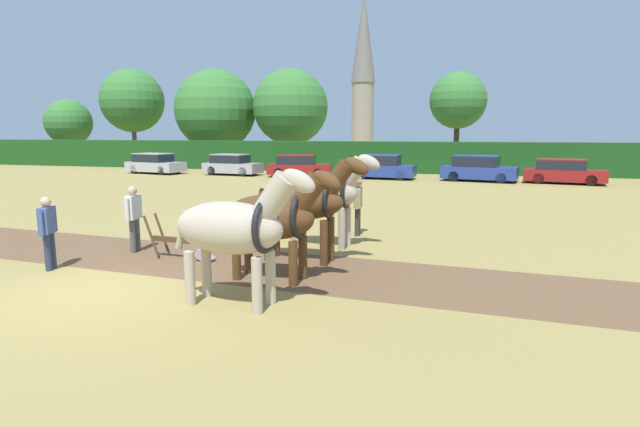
{
  "coord_description": "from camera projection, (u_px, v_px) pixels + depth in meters",
  "views": [
    {
      "loc": [
        6.53,
        -7.51,
        2.97
      ],
      "look_at": [
        3.41,
        3.47,
        1.1
      ],
      "focal_mm": 28.0,
      "sensor_mm": 36.0,
      "label": 1
    }
  ],
  "objects": [
    {
      "name": "ground_plane",
      "position": [
        95.0,
        292.0,
        9.37
      ],
      "size": [
        240.0,
        240.0,
        0.0
      ],
      "primitive_type": "plane",
      "color": "#998447"
    },
    {
      "name": "plowed_furrow_strip",
      "position": [
        135.0,
        254.0,
        12.26
      ],
      "size": [
        27.05,
        4.61,
        0.01
      ],
      "primitive_type": "cube",
      "rotation": [
        0.0,
        0.0,
        -0.06
      ],
      "color": "brown",
      "rests_on": "ground"
    },
    {
      "name": "hedgerow",
      "position": [
        372.0,
        157.0,
        37.4
      ],
      "size": [
        77.14,
        1.72,
        2.28
      ],
      "primitive_type": "cube",
      "color": "#194719",
      "rests_on": "ground"
    },
    {
      "name": "tree_far_left",
      "position": [
        68.0,
        122.0,
        50.96
      ],
      "size": [
        4.65,
        4.65,
        6.28
      ],
      "color": "#4C3823",
      "rests_on": "ground"
    },
    {
      "name": "tree_left",
      "position": [
        132.0,
        101.0,
        49.89
      ],
      "size": [
        6.26,
        6.26,
        9.2
      ],
      "color": "brown",
      "rests_on": "ground"
    },
    {
      "name": "tree_center_left",
      "position": [
        215.0,
        110.0,
        46.62
      ],
      "size": [
        7.53,
        7.53,
        8.77
      ],
      "color": "brown",
      "rests_on": "ground"
    },
    {
      "name": "tree_center",
      "position": [
        290.0,
        107.0,
        44.63
      ],
      "size": [
        6.72,
        6.72,
        8.55
      ],
      "color": "brown",
      "rests_on": "ground"
    },
    {
      "name": "tree_center_right",
      "position": [
        458.0,
        101.0,
        40.48
      ],
      "size": [
        4.58,
        4.58,
        7.81
      ],
      "color": "#423323",
      "rests_on": "ground"
    },
    {
      "name": "church_spire",
      "position": [
        363.0,
        71.0,
        67.34
      ],
      "size": [
        3.28,
        3.28,
        21.3
      ],
      "color": "gray",
      "rests_on": "ground"
    },
    {
      "name": "draft_horse_lead_left",
      "position": [
        235.0,
        227.0,
        8.44
      ],
      "size": [
        2.72,
        1.08,
        2.47
      ],
      "rotation": [
        0.0,
        0.0,
        -0.06
      ],
      "color": "#B2A38E",
      "rests_on": "ground"
    },
    {
      "name": "draft_horse_lead_right",
      "position": [
        274.0,
        217.0,
        9.94
      ],
      "size": [
        2.62,
        1.06,
        2.33
      ],
      "rotation": [
        0.0,
        0.0,
        -0.06
      ],
      "color": "#513319",
      "rests_on": "ground"
    },
    {
      "name": "draft_horse_trail_left",
      "position": [
        304.0,
        201.0,
        11.4
      ],
      "size": [
        2.86,
        1.01,
        2.5
      ],
      "rotation": [
        0.0,
        0.0,
        -0.06
      ],
      "color": "#513319",
      "rests_on": "ground"
    },
    {
      "name": "draft_horse_trail_right",
      "position": [
        326.0,
        193.0,
        12.88
      ],
      "size": [
        2.65,
        1.07,
        2.5
      ],
      "rotation": [
        0.0,
        0.0,
        -0.06
      ],
      "color": "#B2A38E",
      "rests_on": "ground"
    },
    {
      "name": "plow",
      "position": [
        187.0,
        246.0,
        11.71
      ],
      "size": [
        1.78,
        0.48,
        1.13
      ],
      "rotation": [
        0.0,
        0.0,
        -0.06
      ],
      "color": "#4C331E",
      "rests_on": "ground"
    },
    {
      "name": "farmer_at_plow",
      "position": [
        134.0,
        214.0,
        12.36
      ],
      "size": [
        0.26,
        0.66,
        1.66
      ],
      "rotation": [
        0.0,
        0.0,
        0.13
      ],
      "color": "#4C4C4C",
      "rests_on": "ground"
    },
    {
      "name": "farmer_beside_team",
      "position": [
        358.0,
        202.0,
        14.35
      ],
      "size": [
        0.42,
        0.66,
        1.68
      ],
      "rotation": [
        0.0,
        0.0,
        0.07
      ],
      "color": "#38332D",
      "rests_on": "ground"
    },
    {
      "name": "farmer_onlooker_left",
      "position": [
        48.0,
        228.0,
        10.76
      ],
      "size": [
        0.35,
        0.62,
        1.6
      ],
      "rotation": [
        0.0,
        0.0,
        0.36
      ],
      "color": "#28334C",
      "rests_on": "ground"
    },
    {
      "name": "parked_car_far_left",
      "position": [
        155.0,
        164.0,
        36.08
      ],
      "size": [
        4.55,
        2.6,
        1.46
      ],
      "rotation": [
        0.0,
        0.0,
        -0.19
      ],
      "color": "#A8A8B2",
      "rests_on": "ground"
    },
    {
      "name": "parked_car_left",
      "position": [
        232.0,
        165.0,
        34.8
      ],
      "size": [
        4.16,
        2.13,
        1.46
      ],
      "rotation": [
        0.0,
        0.0,
        -0.11
      ],
      "color": "#9E9EA8",
      "rests_on": "ground"
    },
    {
      "name": "parked_car_center_left",
      "position": [
        299.0,
        166.0,
        33.63
      ],
      "size": [
        4.48,
        2.6,
        1.46
      ],
      "rotation": [
        0.0,
        0.0,
        0.2
      ],
      "color": "maroon",
      "rests_on": "ground"
    },
    {
      "name": "parked_car_center",
      "position": [
        383.0,
        167.0,
        31.92
      ],
      "size": [
        4.04,
        1.99,
        1.55
      ],
      "rotation": [
        0.0,
        0.0,
        -0.07
      ],
      "color": "navy",
      "rests_on": "ground"
    },
    {
      "name": "parked_car_center_right",
      "position": [
        478.0,
        169.0,
        30.38
      ],
      "size": [
        4.65,
        2.58,
        1.58
      ],
      "rotation": [
        0.0,
        0.0,
        -0.18
      ],
      "color": "navy",
      "rests_on": "ground"
    },
    {
      "name": "parked_car_right",
      "position": [
        563.0,
        172.0,
        28.95
      ],
      "size": [
        4.58,
        2.4,
        1.43
      ],
      "rotation": [
        0.0,
        0.0,
        -0.16
      ],
      "color": "maroon",
      "rests_on": "ground"
    }
  ]
}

